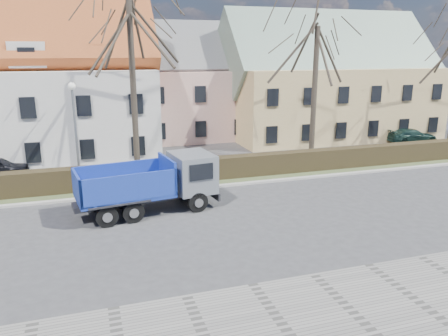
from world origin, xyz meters
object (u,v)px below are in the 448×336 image
object	(u,v)px
dump_truck	(143,185)
parked_car_b	(412,136)
cart_frame	(136,188)
streetlight	(76,135)

from	to	relation	value
dump_truck	parked_car_b	bearing A→B (deg)	13.78
dump_truck	parked_car_b	xyz separation A→B (m)	(23.39, 9.46, -0.77)
cart_frame	parked_car_b	xyz separation A→B (m)	(23.44, 6.58, 0.28)
dump_truck	parked_car_b	world-z (taller)	dump_truck
streetlight	dump_truck	bearing A→B (deg)	-60.57
cart_frame	parked_car_b	size ratio (longest dim) A/B	0.17
parked_car_b	dump_truck	bearing A→B (deg)	120.90
dump_truck	cart_frame	size ratio (longest dim) A/B	9.78
streetlight	cart_frame	bearing A→B (deg)	-38.44
dump_truck	cart_frame	world-z (taller)	dump_truck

